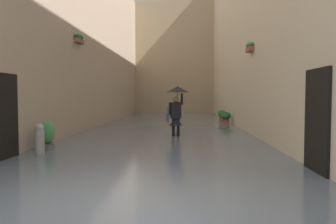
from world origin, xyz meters
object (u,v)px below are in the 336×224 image
potted_plant_near_left (226,118)px  potted_plant_far_left (222,116)px  potted_plant_mid_right (47,137)px  person_wading (176,103)px  mooring_bollard (40,142)px

potted_plant_near_left → potted_plant_far_left: size_ratio=0.95×
potted_plant_mid_right → potted_plant_near_left: bearing=-125.5°
potted_plant_near_left → person_wading: bearing=64.4°
person_wading → mooring_bollard: bearing=48.7°
person_wading → potted_plant_far_left: bearing=-109.8°
person_wading → potted_plant_near_left: (-2.57, -5.37, -0.93)m
person_wading → potted_plant_mid_right: 4.92m
potted_plant_near_left → potted_plant_far_left: bearing=-89.3°
potted_plant_mid_right → mooring_bollard: (-0.11, 0.71, -0.02)m
mooring_bollard → potted_plant_far_left: bearing=-118.6°
potted_plant_far_left → mooring_bollard: (6.02, 11.03, -0.02)m
person_wading → potted_plant_near_left: person_wading is taller
person_wading → mooring_bollard: (3.48, 3.96, -0.92)m
person_wading → potted_plant_far_left: size_ratio=2.51×
potted_plant_mid_right → potted_plant_far_left: (-6.13, -10.33, -0.00)m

